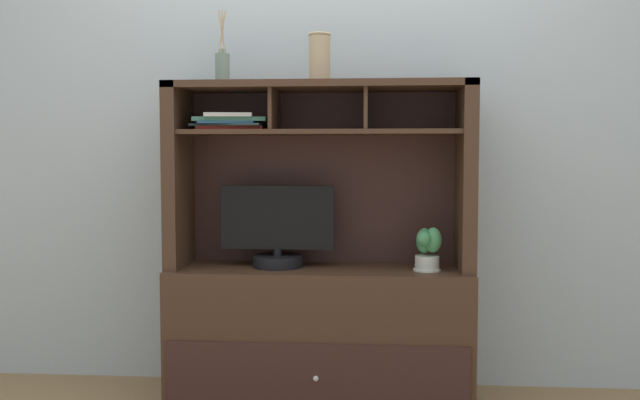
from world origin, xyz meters
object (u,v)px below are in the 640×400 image
at_px(ceramic_vase, 320,57).
at_px(diffuser_bottle, 222,67).
at_px(tv_monitor, 278,232).
at_px(potted_orchid, 427,249).
at_px(magazine_stack_left, 230,122).
at_px(media_console, 320,300).

bearing_deg(ceramic_vase, diffuser_bottle, 177.11).
relative_size(tv_monitor, potted_orchid, 2.67).
height_order(potted_orchid, diffuser_bottle, diffuser_bottle).
distance_m(potted_orchid, magazine_stack_left, 1.01).
xyz_separation_m(tv_monitor, diffuser_bottle, (-0.24, -0.00, 0.72)).
relative_size(magazine_stack_left, ceramic_vase, 1.59).
bearing_deg(tv_monitor, potted_orchid, -4.16).
bearing_deg(diffuser_bottle, tv_monitor, 0.97).
height_order(tv_monitor, ceramic_vase, ceramic_vase).
bearing_deg(ceramic_vase, potted_orchid, -2.70).
bearing_deg(potted_orchid, magazine_stack_left, 178.91).
xyz_separation_m(media_console, diffuser_bottle, (-0.43, -0.01, 1.02)).
bearing_deg(magazine_stack_left, ceramic_vase, 0.81).
xyz_separation_m(potted_orchid, ceramic_vase, (-0.46, 0.02, 0.82)).
height_order(media_console, tv_monitor, media_console).
bearing_deg(magazine_stack_left, potted_orchid, -1.09).
xyz_separation_m(tv_monitor, ceramic_vase, (0.19, -0.03, 0.76)).
bearing_deg(diffuser_bottle, potted_orchid, -2.79).
xyz_separation_m(magazine_stack_left, ceramic_vase, (0.39, 0.01, 0.27)).
height_order(tv_monitor, diffuser_bottle, diffuser_bottle).
bearing_deg(tv_monitor, diffuser_bottle, -179.03).
height_order(magazine_stack_left, ceramic_vase, ceramic_vase).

